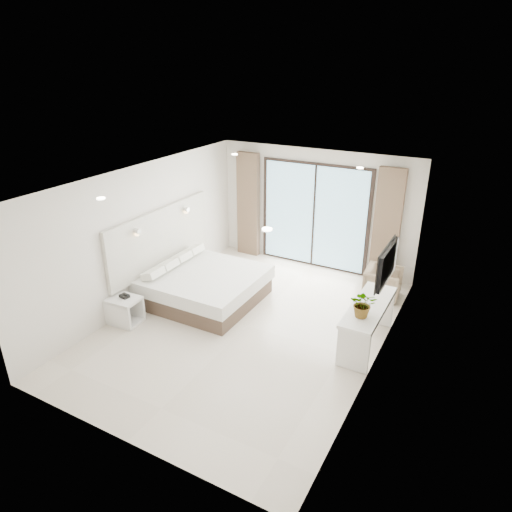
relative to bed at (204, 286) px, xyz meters
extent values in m
plane|color=beige|center=(1.25, -0.46, -0.31)|extent=(6.20, 6.20, 0.00)
cube|color=silver|center=(1.25, 2.64, 1.04)|extent=(4.60, 0.02, 2.70)
cube|color=silver|center=(1.25, -3.56, 1.04)|extent=(4.60, 0.02, 2.70)
cube|color=silver|center=(-1.05, -0.46, 1.04)|extent=(0.02, 6.20, 2.70)
cube|color=silver|center=(3.55, -0.46, 1.04)|extent=(0.02, 6.20, 2.70)
cube|color=white|center=(1.25, -0.46, 2.39)|extent=(4.60, 6.20, 0.02)
cube|color=beige|center=(-1.00, 0.00, 0.84)|extent=(0.08, 3.00, 1.20)
cube|color=black|center=(3.50, -0.01, 1.24)|extent=(0.06, 1.00, 0.58)
cube|color=black|center=(3.46, -0.01, 1.24)|extent=(0.02, 1.04, 0.62)
cube|color=black|center=(1.25, 2.61, 0.89)|extent=(2.56, 0.04, 2.42)
cube|color=#94D1EE|center=(1.25, 2.58, 0.89)|extent=(2.40, 0.01, 2.30)
cube|color=brown|center=(-0.40, 2.50, 0.94)|extent=(0.55, 0.14, 2.50)
cube|color=brown|center=(2.90, 2.50, 0.94)|extent=(0.55, 0.14, 2.50)
cylinder|color=white|center=(-0.05, -2.26, 2.37)|extent=(0.12, 0.12, 0.02)
cylinder|color=white|center=(2.55, -2.26, 2.37)|extent=(0.12, 0.12, 0.02)
cylinder|color=white|center=(-0.05, 1.34, 2.37)|extent=(0.12, 0.12, 0.02)
cylinder|color=white|center=(2.55, 1.34, 2.37)|extent=(0.12, 0.12, 0.02)
cube|color=brown|center=(0.02, 0.00, -0.15)|extent=(2.03, 1.93, 0.32)
cube|color=white|center=(0.02, 0.00, 0.15)|extent=(2.11, 2.01, 0.26)
cube|color=white|center=(-0.70, -0.66, 0.35)|extent=(0.28, 0.41, 0.14)
cube|color=white|center=(-0.70, -0.22, 0.35)|extent=(0.28, 0.41, 0.14)
cube|color=white|center=(-0.70, 0.22, 0.35)|extent=(0.28, 0.41, 0.14)
cube|color=white|center=(-0.70, 0.66, 0.35)|extent=(0.28, 0.41, 0.14)
cube|color=white|center=(-0.77, -1.41, 0.17)|extent=(0.57, 0.48, 0.05)
cube|color=white|center=(-0.77, -1.41, -0.28)|extent=(0.57, 0.48, 0.05)
cube|color=white|center=(-0.77, -1.61, -0.06)|extent=(0.55, 0.08, 0.45)
cube|color=white|center=(-0.77, -1.21, -0.06)|extent=(0.55, 0.08, 0.45)
cube|color=black|center=(-0.77, -1.38, 0.22)|extent=(0.18, 0.15, 0.05)
cube|color=white|center=(3.29, -0.01, 0.43)|extent=(0.53, 1.69, 0.06)
cube|color=white|center=(3.29, -0.77, 0.05)|extent=(0.51, 0.06, 0.71)
cube|color=white|center=(3.29, 0.75, 0.05)|extent=(0.51, 0.06, 0.71)
imported|color=#33662D|center=(3.29, -0.42, 0.63)|extent=(0.50, 0.53, 0.35)
imported|color=#8B715B|center=(3.10, 1.81, 0.04)|extent=(0.68, 0.72, 0.70)
camera|label=1|loc=(4.78, -6.60, 4.16)|focal=32.00mm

